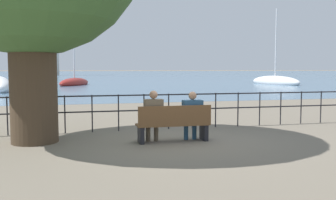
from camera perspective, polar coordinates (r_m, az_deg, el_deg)
ground_plane at (r=9.21m, az=0.77°, el=-6.34°), size 1000.00×1000.00×0.00m
harbor_water at (r=169.19m, az=-13.48°, el=4.03°), size 600.00×300.00×0.01m
park_bench at (r=9.07m, az=0.88°, el=-3.73°), size 1.80×0.45×0.90m
seated_person_left at (r=9.00m, az=-2.25°, el=-2.17°), size 0.44×0.35×1.26m
seated_person_right at (r=9.25m, az=3.68°, el=-2.09°), size 0.49×0.35×1.22m
promenade_railing at (r=10.91m, az=-1.78°, el=-0.91°), size 12.58×0.04×1.05m
sailboat_1 at (r=42.11m, az=-14.06°, el=2.56°), size 4.23×6.38×7.42m
sailboat_4 at (r=45.19m, az=15.99°, el=2.72°), size 3.06×8.25×9.10m
harbor_lighthouse at (r=109.83m, az=-17.44°, el=9.30°), size 4.11×4.11×23.43m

